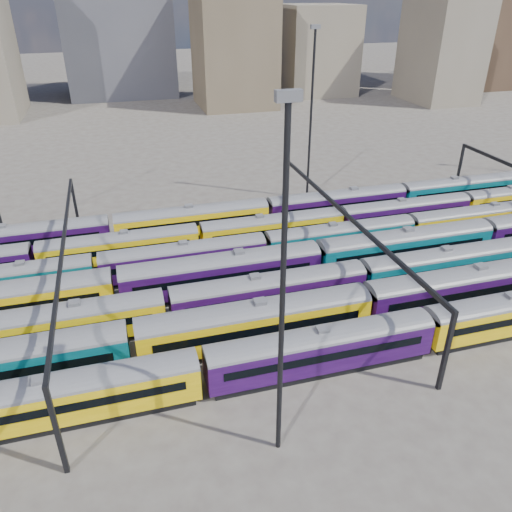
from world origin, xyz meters
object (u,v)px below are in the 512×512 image
object	(u,v)px
rake_2	(362,275)
mast_2	(283,287)
rake_0	(202,368)
rake_1	(256,319)

from	to	relation	value
rake_2	mast_2	world-z (taller)	mast_2
rake_0	mast_2	distance (m)	13.96
rake_1	mast_2	bearing A→B (deg)	-98.04
rake_1	mast_2	size ratio (longest dim) A/B	4.39
rake_0	rake_2	size ratio (longest dim) A/B	1.00
rake_0	mast_2	size ratio (longest dim) A/B	4.90
rake_0	rake_1	size ratio (longest dim) A/B	1.12
rake_1	rake_2	size ratio (longest dim) A/B	0.90
rake_1	rake_2	world-z (taller)	rake_1
rake_0	rake_1	bearing A→B (deg)	39.62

